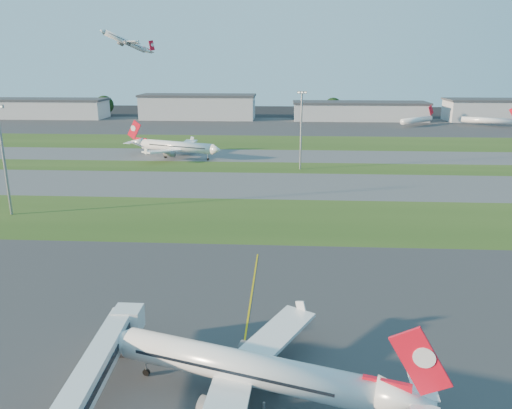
# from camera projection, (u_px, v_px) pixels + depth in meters

# --- Properties ---
(ground) EXTENTS (700.00, 700.00, 0.00)m
(ground) POSITION_uv_depth(u_px,v_px,m) (207.00, 339.00, 65.81)
(ground) COLOR black
(ground) RESTS_ON ground
(apron_near) EXTENTS (300.00, 70.00, 0.01)m
(apron_near) POSITION_uv_depth(u_px,v_px,m) (207.00, 339.00, 65.81)
(apron_near) COLOR #333335
(apron_near) RESTS_ON ground
(grass_strip_a) EXTENTS (300.00, 34.00, 0.01)m
(grass_strip_a) POSITION_uv_depth(u_px,v_px,m) (241.00, 219.00, 115.67)
(grass_strip_a) COLOR #294717
(grass_strip_a) RESTS_ON ground
(taxiway_a) EXTENTS (300.00, 32.00, 0.01)m
(taxiway_a) POSITION_uv_depth(u_px,v_px,m) (251.00, 185.00, 147.32)
(taxiway_a) COLOR #515154
(taxiway_a) RESTS_ON ground
(grass_strip_b) EXTENTS (300.00, 18.00, 0.01)m
(grass_strip_b) POSITION_uv_depth(u_px,v_px,m) (256.00, 167.00, 171.29)
(grass_strip_b) COLOR #294717
(grass_strip_b) RESTS_ON ground
(taxiway_b) EXTENTS (300.00, 26.00, 0.01)m
(taxiway_b) POSITION_uv_depth(u_px,v_px,m) (260.00, 156.00, 192.39)
(taxiway_b) COLOR #515154
(taxiway_b) RESTS_ON ground
(grass_strip_c) EXTENTS (300.00, 40.00, 0.01)m
(grass_strip_c) POSITION_uv_depth(u_px,v_px,m) (263.00, 142.00, 224.03)
(grass_strip_c) COLOR #294717
(grass_strip_c) RESTS_ON ground
(apron_far) EXTENTS (400.00, 80.00, 0.01)m
(apron_far) POSITION_uv_depth(u_px,v_px,m) (268.00, 126.00, 281.57)
(apron_far) COLOR #333335
(apron_far) RESTS_ON ground
(yellow_line) EXTENTS (0.25, 60.00, 0.02)m
(yellow_line) POSITION_uv_depth(u_px,v_px,m) (245.00, 340.00, 65.52)
(yellow_line) COLOR gold
(yellow_line) RESTS_ON ground
(jet_bridge) EXTENTS (4.20, 26.90, 6.20)m
(jet_bridge) POSITION_uv_depth(u_px,v_px,m) (87.00, 381.00, 50.64)
(jet_bridge) COLOR silver
(jet_bridge) RESTS_ON ground
(airliner_parked) EXTENTS (33.73, 28.38, 10.82)m
(airliner_parked) POSITION_uv_depth(u_px,v_px,m) (246.00, 369.00, 52.96)
(airliner_parked) COLOR white
(airliner_parked) RESTS_ON ground
(airliner_taxiing) EXTENTS (36.13, 30.61, 11.83)m
(airliner_taxiing) POSITION_uv_depth(u_px,v_px,m) (176.00, 147.00, 187.33)
(airliner_taxiing) COLOR white
(airliner_taxiing) RESTS_ON ground
(airliner_departing) EXTENTS (24.26, 21.29, 9.46)m
(airliner_departing) POSITION_uv_depth(u_px,v_px,m) (126.00, 42.00, 276.74)
(airliner_departing) COLOR white
(mini_jet_near) EXTENTS (22.62, 20.20, 9.48)m
(mini_jet_near) POSITION_uv_depth(u_px,v_px,m) (417.00, 120.00, 279.34)
(mini_jet_near) COLOR white
(mini_jet_near) RESTS_ON ground
(mini_jet_far) EXTENTS (26.50, 14.19, 9.48)m
(mini_jet_far) POSITION_uv_depth(u_px,v_px,m) (487.00, 120.00, 277.51)
(mini_jet_far) COLOR white
(mini_jet_far) RESTS_ON ground
(light_mast_west) EXTENTS (3.20, 0.70, 25.80)m
(light_mast_west) POSITION_uv_depth(u_px,v_px,m) (3.00, 153.00, 114.70)
(light_mast_west) COLOR gray
(light_mast_west) RESTS_ON ground
(light_mast_centre) EXTENTS (3.20, 0.70, 25.80)m
(light_mast_centre) POSITION_uv_depth(u_px,v_px,m) (301.00, 125.00, 164.40)
(light_mast_centre) COLOR gray
(light_mast_centre) RESTS_ON ground
(hangar_far_west) EXTENTS (91.80, 23.00, 12.20)m
(hangar_far_west) POSITION_uv_depth(u_px,v_px,m) (35.00, 108.00, 317.20)
(hangar_far_west) COLOR #A0A3A8
(hangar_far_west) RESTS_ON ground
(hangar_west) EXTENTS (71.40, 23.00, 15.20)m
(hangar_west) POSITION_uv_depth(u_px,v_px,m) (198.00, 107.00, 310.79)
(hangar_west) COLOR #A0A3A8
(hangar_west) RESTS_ON ground
(hangar_east) EXTENTS (81.60, 23.00, 11.20)m
(hangar_east) POSITION_uv_depth(u_px,v_px,m) (360.00, 111.00, 305.64)
(hangar_east) COLOR #A0A3A8
(hangar_east) RESTS_ON ground
(tree_west) EXTENTS (12.10, 12.10, 13.20)m
(tree_west) POSITION_uv_depth(u_px,v_px,m) (104.00, 105.00, 329.02)
(tree_west) COLOR black
(tree_west) RESTS_ON ground
(tree_mid_west) EXTENTS (9.90, 9.90, 10.80)m
(tree_mid_west) POSITION_uv_depth(u_px,v_px,m) (240.00, 108.00, 320.41)
(tree_mid_west) COLOR black
(tree_mid_west) RESTS_ON ground
(tree_mid_east) EXTENTS (11.55, 11.55, 12.60)m
(tree_mid_east) POSITION_uv_depth(u_px,v_px,m) (333.00, 107.00, 319.59)
(tree_mid_east) COLOR black
(tree_mid_east) RESTS_ON ground
(tree_east) EXTENTS (10.45, 10.45, 11.40)m
(tree_east) POSITION_uv_depth(u_px,v_px,m) (453.00, 109.00, 313.57)
(tree_east) COLOR black
(tree_east) RESTS_ON ground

